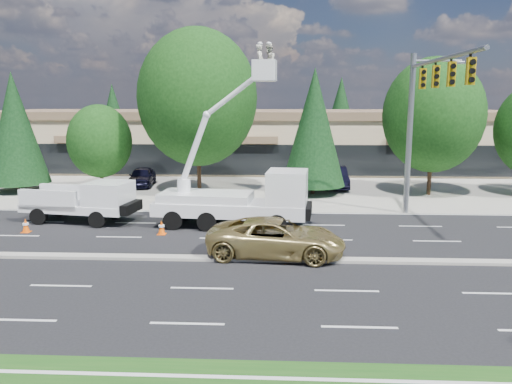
# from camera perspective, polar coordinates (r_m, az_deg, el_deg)

# --- Properties ---
(ground) EXTENTS (140.00, 140.00, 0.00)m
(ground) POSITION_cam_1_polar(r_m,az_deg,el_deg) (20.72, -4.83, -7.71)
(ground) COLOR black
(ground) RESTS_ON ground
(concrete_apron) EXTENTS (140.00, 22.00, 0.01)m
(concrete_apron) POSITION_cam_1_polar(r_m,az_deg,el_deg) (40.13, -1.10, 1.17)
(concrete_apron) COLOR gray
(concrete_apron) RESTS_ON ground
(road_median) EXTENTS (120.00, 0.55, 0.12)m
(road_median) POSITION_cam_1_polar(r_m,az_deg,el_deg) (20.71, -4.83, -7.56)
(road_median) COLOR gray
(road_median) RESTS_ON ground
(strip_mall) EXTENTS (50.40, 15.40, 5.50)m
(strip_mall) POSITION_cam_1_polar(r_m,az_deg,el_deg) (49.70, -0.35, 6.22)
(strip_mall) COLOR tan
(strip_mall) RESTS_ON ground
(tree_front_b) EXTENTS (4.29, 4.29, 8.46)m
(tree_front_b) POSITION_cam_1_polar(r_m,az_deg,el_deg) (39.29, -25.81, 6.60)
(tree_front_b) COLOR #332114
(tree_front_b) RESTS_ON ground
(tree_front_c) EXTENTS (4.47, 4.47, 6.21)m
(tree_front_c) POSITION_cam_1_polar(r_m,az_deg,el_deg) (36.88, -17.44, 5.56)
(tree_front_c) COLOR #332114
(tree_front_c) RESTS_ON ground
(tree_front_d) EXTENTS (8.18, 8.18, 11.35)m
(tree_front_d) POSITION_cam_1_polar(r_m,az_deg,el_deg) (34.99, -6.70, 10.66)
(tree_front_d) COLOR #332114
(tree_front_d) RESTS_ON ground
(tree_front_e) EXTENTS (4.39, 4.39, 8.66)m
(tree_front_e) POSITION_cam_1_polar(r_m,az_deg,el_deg) (34.65, 6.65, 7.36)
(tree_front_e) COLOR #332114
(tree_front_e) RESTS_ON ground
(tree_front_f) EXTENTS (6.74, 6.74, 9.35)m
(tree_front_f) POSITION_cam_1_polar(r_m,az_deg,el_deg) (36.05, 19.61, 8.27)
(tree_front_f) COLOR #332114
(tree_front_f) RESTS_ON ground
(tree_back_a) EXTENTS (4.32, 4.32, 8.52)m
(tree_back_a) POSITION_cam_1_polar(r_m,az_deg,el_deg) (64.93, -16.00, 8.34)
(tree_back_a) COLOR #332114
(tree_back_a) RESTS_ON ground
(tree_back_b) EXTENTS (5.10, 5.10, 10.06)m
(tree_back_b) POSITION_cam_1_polar(r_m,az_deg,el_deg) (61.89, -3.49, 9.40)
(tree_back_b) COLOR #332114
(tree_back_b) RESTS_ON ground
(tree_back_c) EXTENTS (4.70, 4.70, 9.27)m
(tree_back_c) POSITION_cam_1_polar(r_m,az_deg,el_deg) (61.98, 9.65, 8.88)
(tree_back_c) COLOR #332114
(tree_back_c) RESTS_ON ground
(tree_back_d) EXTENTS (5.35, 5.35, 10.55)m
(tree_back_d) POSITION_cam_1_polar(r_m,az_deg,el_deg) (64.50, 20.45, 9.05)
(tree_back_d) COLOR #332114
(tree_back_d) RESTS_ON ground
(signal_mast) EXTENTS (2.76, 10.16, 9.00)m
(signal_mast) POSITION_cam_1_polar(r_m,az_deg,el_deg) (27.57, 18.47, 9.09)
(signal_mast) COLOR gray
(signal_mast) RESTS_ON ground
(utility_pickup) EXTENTS (6.07, 3.02, 2.22)m
(utility_pickup) POSITION_cam_1_polar(r_m,az_deg,el_deg) (28.22, -18.92, -1.45)
(utility_pickup) COLOR white
(utility_pickup) RESTS_ON ground
(bucket_truck) EXTENTS (8.03, 3.19, 9.22)m
(bucket_truck) POSITION_cam_1_polar(r_m,az_deg,el_deg) (25.45, -1.54, 0.19)
(bucket_truck) COLOR white
(bucket_truck) RESTS_ON ground
(traffic_cone_a) EXTENTS (0.40, 0.40, 0.70)m
(traffic_cone_a) POSITION_cam_1_polar(r_m,az_deg,el_deg) (27.25, -24.82, -3.50)
(traffic_cone_a) COLOR #FE5808
(traffic_cone_a) RESTS_ON ground
(traffic_cone_b) EXTENTS (0.40, 0.40, 0.70)m
(traffic_cone_b) POSITION_cam_1_polar(r_m,az_deg,el_deg) (24.79, -10.74, -4.01)
(traffic_cone_b) COLOR #FE5808
(traffic_cone_b) RESTS_ON ground
(traffic_cone_c) EXTENTS (0.40, 0.40, 0.70)m
(traffic_cone_c) POSITION_cam_1_polar(r_m,az_deg,el_deg) (23.93, -1.74, -4.35)
(traffic_cone_c) COLOR #FE5808
(traffic_cone_c) RESTS_ON ground
(minivan) EXTENTS (5.95, 3.15, 1.59)m
(minivan) POSITION_cam_1_polar(r_m,az_deg,el_deg) (20.90, 2.33, -5.25)
(minivan) COLOR #A38D4F
(minivan) RESTS_ON ground
(parked_car_west) EXTENTS (2.09, 4.41, 1.46)m
(parked_car_west) POSITION_cam_1_polar(r_m,az_deg,el_deg) (39.04, -12.92, 1.72)
(parked_car_west) COLOR black
(parked_car_west) RESTS_ON ground
(parked_car_east) EXTENTS (1.73, 4.81, 1.58)m
(parked_car_east) POSITION_cam_1_polar(r_m,az_deg,el_deg) (37.76, 9.00, 1.66)
(parked_car_east) COLOR black
(parked_car_east) RESTS_ON ground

